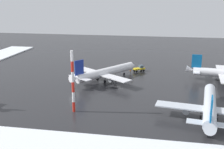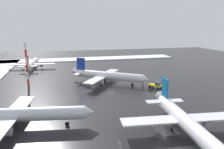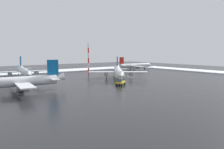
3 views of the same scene
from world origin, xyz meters
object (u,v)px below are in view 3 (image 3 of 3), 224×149
ground_crew_mid_apron (121,81)px  antenna_mast (88,58)px  airplane_distant_tail (24,71)px  airplane_far_rear (14,82)px  ground_crew_by_nose_gear (107,77)px  airplane_parked_starboard (134,65)px  airplane_foreground_jet (119,72)px  pushback_tug (120,82)px

ground_crew_mid_apron → antenna_mast: antenna_mast is taller
airplane_distant_tail → airplane_far_rear: (11.64, 33.26, -0.07)m
airplane_distant_tail → ground_crew_by_nose_gear: 36.88m
airplane_parked_starboard → ground_crew_by_nose_gear: (42.81, 28.64, -1.76)m
airplane_parked_starboard → airplane_distant_tail: bearing=-171.9°
airplane_foreground_jet → ground_crew_mid_apron: (7.89, 11.59, -2.12)m
airplane_distant_tail → ground_crew_by_nose_gear: (-27.82, 24.12, -2.15)m
airplane_foreground_jet → airplane_distant_tail: bearing=-94.6°
airplane_parked_starboard → ground_crew_mid_apron: bearing=-132.6°
airplane_distant_tail → pushback_tug: 47.08m
airplane_distant_tail → ground_crew_mid_apron: airplane_distant_tail is taller
airplane_distant_tail → ground_crew_mid_apron: size_ratio=18.58×
airplane_foreground_jet → airplane_parked_starboard: bearing=164.6°
airplane_foreground_jet → ground_crew_by_nose_gear: airplane_foreground_jet is taller
airplane_far_rear → pushback_tug: size_ratio=6.17×
pushback_tug → antenna_mast: 47.05m
airplane_foreground_jet → pushback_tug: size_ratio=5.39×
airplane_far_rear → airplane_foreground_jet: bearing=-166.0°
airplane_distant_tail → ground_crew_by_nose_gear: size_ratio=18.58×
airplane_far_rear → ground_crew_by_nose_gear: airplane_far_rear is taller
ground_crew_mid_apron → airplane_foreground_jet: bearing=-128.5°
pushback_tug → ground_crew_by_nose_gear: (-6.86, -18.00, -0.31)m
airplane_parked_starboard → ground_crew_mid_apron: (46.33, 43.07, -1.76)m
airplane_parked_starboard → antenna_mast: 36.47m
airplane_distant_tail → ground_crew_mid_apron: bearing=40.9°
airplane_far_rear → ground_crew_by_nose_gear: size_ratio=18.21×
airplane_far_rear → ground_crew_by_nose_gear: bearing=-161.1°
airplane_parked_starboard → antenna_mast: bearing=-172.1°
airplane_foreground_jet → antenna_mast: 29.86m
ground_crew_mid_apron → pushback_tug: bearing=42.7°
airplane_parked_starboard → airplane_foreground_jet: bearing=-136.2°
airplane_parked_starboard → ground_crew_by_nose_gear: 51.54m
pushback_tug → ground_crew_mid_apron: bearing=-166.5°
airplane_parked_starboard → airplane_far_rear: airplane_far_rear is taller
airplane_distant_tail → airplane_parked_starboard: airplane_distant_tail is taller
airplane_parked_starboard → pushback_tug: airplane_parked_starboard is taller
ground_crew_mid_apron → ground_crew_by_nose_gear: same height
airplane_parked_starboard → pushback_tug: size_ratio=5.51×
airplane_far_rear → ground_crew_mid_apron: airplane_far_rear is taller
airplane_parked_starboard → airplane_far_rear: size_ratio=0.89×
airplane_far_rear → pushback_tug: bearing=170.6°
pushback_tug → ground_crew_by_nose_gear: bearing=-144.3°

